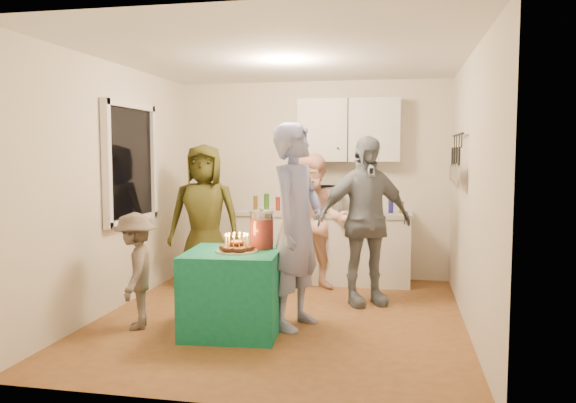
% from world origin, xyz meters
% --- Properties ---
extents(floor, '(4.00, 4.00, 0.00)m').
position_xyz_m(floor, '(0.00, 0.00, 0.00)').
color(floor, brown).
rests_on(floor, ground).
extents(ceiling, '(4.00, 4.00, 0.00)m').
position_xyz_m(ceiling, '(0.00, 0.00, 2.60)').
color(ceiling, white).
rests_on(ceiling, floor).
extents(back_wall, '(3.60, 3.60, 0.00)m').
position_xyz_m(back_wall, '(0.00, 2.00, 1.30)').
color(back_wall, silver).
rests_on(back_wall, floor).
extents(left_wall, '(4.00, 4.00, 0.00)m').
position_xyz_m(left_wall, '(-1.80, 0.00, 1.30)').
color(left_wall, silver).
rests_on(left_wall, floor).
extents(right_wall, '(4.00, 4.00, 0.00)m').
position_xyz_m(right_wall, '(1.80, 0.00, 1.30)').
color(right_wall, silver).
rests_on(right_wall, floor).
extents(window_night, '(0.04, 1.00, 1.20)m').
position_xyz_m(window_night, '(-1.77, 0.30, 1.55)').
color(window_night, black).
rests_on(window_night, left_wall).
extents(counter, '(2.20, 0.58, 0.86)m').
position_xyz_m(counter, '(0.20, 1.70, 0.43)').
color(counter, white).
rests_on(counter, floor).
extents(countertop, '(2.24, 0.62, 0.05)m').
position_xyz_m(countertop, '(0.20, 1.70, 0.89)').
color(countertop, beige).
rests_on(countertop, counter).
extents(upper_cabinet, '(1.30, 0.30, 0.80)m').
position_xyz_m(upper_cabinet, '(0.50, 1.85, 1.95)').
color(upper_cabinet, white).
rests_on(upper_cabinet, back_wall).
extents(pot_rack, '(0.12, 1.00, 0.60)m').
position_xyz_m(pot_rack, '(1.72, 0.70, 1.60)').
color(pot_rack, black).
rests_on(pot_rack, right_wall).
extents(microwave, '(0.66, 0.51, 0.33)m').
position_xyz_m(microwave, '(0.12, 1.70, 1.07)').
color(microwave, white).
rests_on(microwave, countertop).
extents(party_table, '(0.91, 0.91, 0.76)m').
position_xyz_m(party_table, '(-0.35, -0.51, 0.38)').
color(party_table, '#117455').
rests_on(party_table, floor).
extents(donut_cake, '(0.38, 0.38, 0.18)m').
position_xyz_m(donut_cake, '(-0.30, -0.55, 0.85)').
color(donut_cake, '#381C0C').
rests_on(donut_cake, party_table).
extents(punch_jar, '(0.22, 0.22, 0.34)m').
position_xyz_m(punch_jar, '(-0.12, -0.33, 0.93)').
color(punch_jar, red).
rests_on(punch_jar, party_table).
extents(man_birthday, '(0.66, 0.82, 1.94)m').
position_xyz_m(man_birthday, '(0.20, -0.24, 0.97)').
color(man_birthday, '#8F99D0').
rests_on(man_birthday, floor).
extents(woman_back_left, '(0.94, 0.69, 1.77)m').
position_xyz_m(woman_back_left, '(-1.17, 1.00, 0.88)').
color(woman_back_left, brown).
rests_on(woman_back_left, floor).
extents(woman_back_center, '(0.82, 0.64, 1.65)m').
position_xyz_m(woman_back_center, '(0.15, 1.28, 0.82)').
color(woman_back_center, '#FFA085').
rests_on(woman_back_center, floor).
extents(woman_back_right, '(1.17, 0.89, 1.85)m').
position_xyz_m(woman_back_right, '(0.78, 0.70, 0.92)').
color(woman_back_right, black).
rests_on(woman_back_right, floor).
extents(child_near_left, '(0.61, 0.80, 1.10)m').
position_xyz_m(child_near_left, '(-1.29, -0.58, 0.55)').
color(child_near_left, '#544A43').
rests_on(child_near_left, floor).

